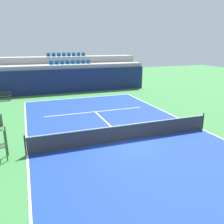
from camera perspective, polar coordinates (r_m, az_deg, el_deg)
ground_plane at (r=13.79m, az=3.44°, el=-6.93°), size 80.00×80.00×0.00m
court_surface at (r=13.78m, az=3.44°, el=-6.91°), size 11.00×24.00×0.01m
baseline_far at (r=24.69m, az=-7.78°, el=3.43°), size 11.00×0.10×0.00m
sideline_left at (r=12.78m, az=-19.91°, el=-9.82°), size 0.10×24.00×0.00m
sideline_right at (r=16.61m, az=20.96°, el=-3.87°), size 0.10×24.00×0.00m
service_line_far at (r=19.47m, az=-4.14°, el=0.07°), size 8.26×0.10×0.00m
centre_service_line at (r=16.56m, az=-1.01°, el=-2.82°), size 0.10×6.40×0.00m
back_wall at (r=27.46m, az=-9.36°, el=7.50°), size 17.51×0.30×2.71m
stands_tier_lower at (r=28.74m, az=-9.91°, el=8.29°), size 17.51×2.40×3.14m
stands_tier_upper at (r=31.04m, az=-10.79°, el=9.55°), size 17.51×2.40×3.93m
seating_row_lower at (r=28.66m, az=-10.11°, el=11.67°), size 4.85×0.44×0.44m
seating_row_upper at (r=30.97m, az=-11.03°, el=13.40°), size 4.85×0.44×0.44m
tennis_net at (r=13.60m, az=3.48°, el=-4.96°), size 11.08×0.08×1.07m
player_bench at (r=25.62m, az=-25.01°, el=3.64°), size 1.50×0.40×0.85m
tennis_ball_0 at (r=14.71m, az=24.24°, el=-6.71°), size 0.07×0.07×0.07m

